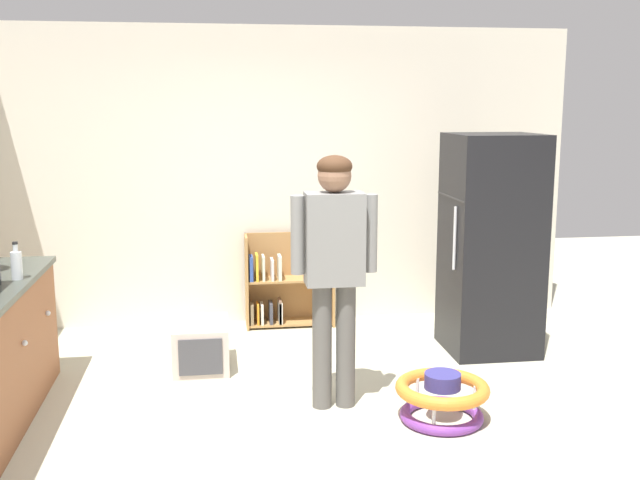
{
  "coord_description": "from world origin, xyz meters",
  "views": [
    {
      "loc": [
        -0.7,
        -4.47,
        2.02
      ],
      "look_at": [
        0.01,
        0.5,
        1.09
      ],
      "focal_mm": 41.76,
      "sensor_mm": 36.0,
      "label": 1
    }
  ],
  "objects_px": {
    "refrigerator": "(491,244)",
    "bookshelf": "(283,285)",
    "clear_bottle": "(17,264)",
    "pet_carrier": "(201,345)",
    "standing_person": "(334,257)",
    "baby_walker": "(442,397)"
  },
  "relations": [
    {
      "from": "baby_walker",
      "to": "clear_bottle",
      "type": "height_order",
      "value": "clear_bottle"
    },
    {
      "from": "refrigerator",
      "to": "standing_person",
      "type": "xyz_separation_m",
      "value": [
        -1.45,
        -0.98,
        0.14
      ]
    },
    {
      "from": "clear_bottle",
      "to": "bookshelf",
      "type": "bearing_deg",
      "value": 42.42
    },
    {
      "from": "clear_bottle",
      "to": "standing_person",
      "type": "bearing_deg",
      "value": -5.86
    },
    {
      "from": "baby_walker",
      "to": "pet_carrier",
      "type": "bearing_deg",
      "value": 142.05
    },
    {
      "from": "standing_person",
      "to": "baby_walker",
      "type": "bearing_deg",
      "value": -27.33
    },
    {
      "from": "clear_bottle",
      "to": "refrigerator",
      "type": "bearing_deg",
      "value": 12.5
    },
    {
      "from": "refrigerator",
      "to": "standing_person",
      "type": "distance_m",
      "value": 1.76
    },
    {
      "from": "standing_person",
      "to": "baby_walker",
      "type": "height_order",
      "value": "standing_person"
    },
    {
      "from": "bookshelf",
      "to": "pet_carrier",
      "type": "xyz_separation_m",
      "value": [
        -0.74,
        -1.06,
        -0.19
      ]
    },
    {
      "from": "standing_person",
      "to": "baby_walker",
      "type": "distance_m",
      "value": 1.14
    },
    {
      "from": "bookshelf",
      "to": "baby_walker",
      "type": "xyz_separation_m",
      "value": [
        0.81,
        -2.26,
        -0.21
      ]
    },
    {
      "from": "bookshelf",
      "to": "refrigerator",
      "type": "bearing_deg",
      "value": -30.4
    },
    {
      "from": "standing_person",
      "to": "baby_walker",
      "type": "relative_size",
      "value": 2.8
    },
    {
      "from": "refrigerator",
      "to": "pet_carrier",
      "type": "height_order",
      "value": "refrigerator"
    },
    {
      "from": "pet_carrier",
      "to": "clear_bottle",
      "type": "distance_m",
      "value": 1.55
    },
    {
      "from": "refrigerator",
      "to": "clear_bottle",
      "type": "distance_m",
      "value": 3.57
    },
    {
      "from": "bookshelf",
      "to": "pet_carrier",
      "type": "bearing_deg",
      "value": -124.98
    },
    {
      "from": "standing_person",
      "to": "pet_carrier",
      "type": "height_order",
      "value": "standing_person"
    },
    {
      "from": "baby_walker",
      "to": "pet_carrier",
      "type": "relative_size",
      "value": 1.09
    },
    {
      "from": "refrigerator",
      "to": "bookshelf",
      "type": "xyz_separation_m",
      "value": [
        -1.61,
        0.94,
        -0.52
      ]
    },
    {
      "from": "bookshelf",
      "to": "clear_bottle",
      "type": "distance_m",
      "value": 2.62
    }
  ]
}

